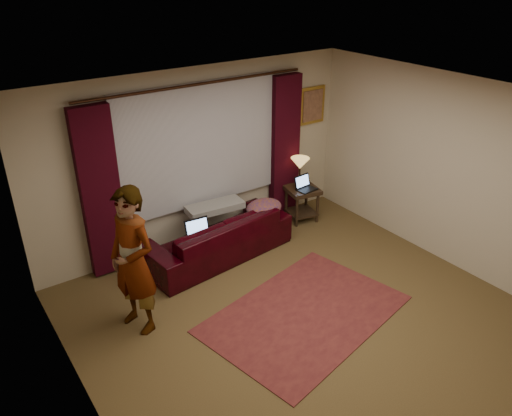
{
  "coord_description": "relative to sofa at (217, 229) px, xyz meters",
  "views": [
    {
      "loc": [
        -3.2,
        -3.48,
        3.89
      ],
      "look_at": [
        0.1,
        1.2,
        1.0
      ],
      "focal_mm": 35.0,
      "sensor_mm": 36.0,
      "label": 1
    }
  ],
  "objects": [
    {
      "name": "ceiling",
      "position": [
        0.1,
        -1.89,
        2.16
      ],
      "size": [
        5.0,
        5.0,
        0.02
      ],
      "primitive_type": "cube",
      "color": "silver",
      "rests_on": "ground"
    },
    {
      "name": "wall_left",
      "position": [
        -2.4,
        -1.89,
        0.86
      ],
      "size": [
        0.02,
        5.0,
        2.6
      ],
      "primitive_type": "cube",
      "color": "#BEB398",
      "rests_on": "ground"
    },
    {
      "name": "person",
      "position": [
        -1.54,
        -0.8,
        0.44
      ],
      "size": [
        0.66,
        0.66,
        1.77
      ],
      "primitive_type": "imported",
      "rotation": [
        0.0,
        0.0,
        -1.25
      ],
      "color": "gray",
      "rests_on": "floor"
    },
    {
      "name": "drape_right",
      "position": [
        1.6,
        0.5,
        0.74
      ],
      "size": [
        0.5,
        0.14,
        2.3
      ],
      "primitive_type": "cube",
      "color": "black",
      "rests_on": "floor"
    },
    {
      "name": "floor",
      "position": [
        0.1,
        -1.89,
        -0.45
      ],
      "size": [
        5.0,
        5.0,
        0.01
      ],
      "primitive_type": "cube",
      "color": "brown",
      "rests_on": "ground"
    },
    {
      "name": "wall_right",
      "position": [
        2.6,
        -1.89,
        0.86
      ],
      "size": [
        0.02,
        5.0,
        2.6
      ],
      "primitive_type": "cube",
      "color": "#BEB398",
      "rests_on": "ground"
    },
    {
      "name": "drape_left",
      "position": [
        -1.4,
        0.5,
        0.74
      ],
      "size": [
        0.5,
        0.14,
        2.3
      ],
      "primitive_type": "cube",
      "color": "black",
      "rests_on": "floor"
    },
    {
      "name": "sheer_curtain",
      "position": [
        0.1,
        0.55,
        1.06
      ],
      "size": [
        2.5,
        0.05,
        1.8
      ],
      "primitive_type": "cube",
      "color": "#A5A5AD",
      "rests_on": "wall_back"
    },
    {
      "name": "end_table",
      "position": [
        1.72,
        0.16,
        -0.16
      ],
      "size": [
        0.58,
        0.58,
        0.56
      ],
      "primitive_type": "cube",
      "rotation": [
        0.0,
        0.0,
        -0.21
      ],
      "color": "black",
      "rests_on": "floor"
    },
    {
      "name": "area_rug",
      "position": [
        0.17,
        -1.77,
        -0.44
      ],
      "size": [
        2.66,
        2.04,
        0.01
      ],
      "primitive_type": "cube",
      "rotation": [
        0.0,
        0.0,
        0.21
      ],
      "color": "maroon",
      "rests_on": "floor"
    },
    {
      "name": "wall_back",
      "position": [
        0.1,
        0.61,
        0.86
      ],
      "size": [
        5.0,
        0.02,
        2.6
      ],
      "primitive_type": "cube",
      "color": "#BEB398",
      "rests_on": "ground"
    },
    {
      "name": "sofa",
      "position": [
        0.0,
        0.0,
        0.0
      ],
      "size": [
        2.28,
        1.17,
        0.88
      ],
      "primitive_type": "imported",
      "rotation": [
        0.0,
        0.0,
        3.25
      ],
      "color": "black",
      "rests_on": "floor"
    },
    {
      "name": "curtain_rod",
      "position": [
        0.1,
        0.5,
        1.94
      ],
      "size": [
        0.04,
        0.04,
        3.4
      ],
      "primitive_type": "cylinder",
      "color": "black",
      "rests_on": "wall_back"
    },
    {
      "name": "tiffany_lamp",
      "position": [
        1.73,
        0.26,
        0.36
      ],
      "size": [
        0.4,
        0.4,
        0.48
      ],
      "primitive_type": null,
      "rotation": [
        0.0,
        0.0,
        -0.47
      ],
      "color": "olive",
      "rests_on": "end_table"
    },
    {
      "name": "clothing_pile",
      "position": [
        0.79,
        -0.06,
        0.12
      ],
      "size": [
        0.68,
        0.59,
        0.24
      ],
      "primitive_type": "ellipsoid",
      "rotation": [
        0.0,
        0.0,
        0.32
      ],
      "color": "brown",
      "rests_on": "sofa"
    },
    {
      "name": "laptop_sofa",
      "position": [
        -0.33,
        -0.13,
        0.13
      ],
      "size": [
        0.38,
        0.41,
        0.25
      ],
      "primitive_type": null,
      "rotation": [
        0.0,
        0.0,
        -0.09
      ],
      "color": "black",
      "rests_on": "sofa"
    },
    {
      "name": "laptop_table",
      "position": [
        1.73,
        0.07,
        0.23
      ],
      "size": [
        0.33,
        0.36,
        0.22
      ],
      "primitive_type": null,
      "rotation": [
        0.0,
        0.0,
        0.09
      ],
      "color": "black",
      "rests_on": "end_table"
    },
    {
      "name": "picture_frame",
      "position": [
        2.2,
        0.58,
        1.31
      ],
      "size": [
        0.5,
        0.04,
        0.6
      ],
      "primitive_type": "cube",
      "color": "#B18830",
      "rests_on": "wall_back"
    },
    {
      "name": "throw_blanket",
      "position": [
        0.13,
        0.24,
        0.45
      ],
      "size": [
        0.87,
        0.41,
        0.1
      ],
      "primitive_type": "cube",
      "rotation": [
        0.0,
        0.0,
        -0.09
      ],
      "color": "gray",
      "rests_on": "sofa"
    }
  ]
}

